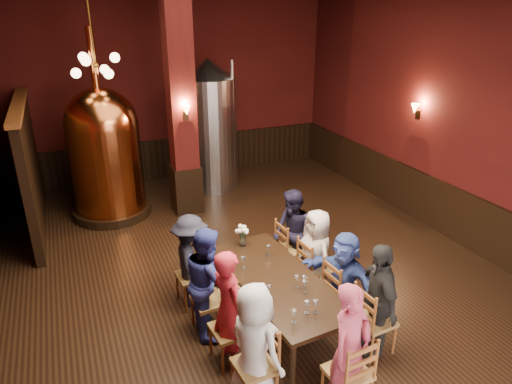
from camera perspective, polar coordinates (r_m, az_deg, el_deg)
name	(u,v)px	position (r m, az deg, el deg)	size (l,w,h in m)	color
room	(250,141)	(6.79, -0.78, 6.40)	(10.00, 10.02, 4.50)	black
wainscot_right	(438,205)	(9.56, 21.76, -1.53)	(0.08, 9.90, 1.00)	black
wainscot_back	(175,157)	(11.84, -10.07, 4.30)	(7.90, 0.08, 1.00)	black
column	(181,106)	(9.29, -9.33, 10.53)	(0.58, 0.58, 4.50)	#48100F
partition	(31,170)	(9.70, -26.33, 2.52)	(0.22, 3.50, 2.40)	black
pendant_cluster	(96,65)	(9.01, -19.41, 14.71)	(0.90, 0.90, 1.70)	#A57226
sconce_wall	(418,111)	(9.56, 19.64, 9.56)	(0.20, 0.20, 0.36)	black
sconce_column	(185,112)	(9.01, -8.82, 9.87)	(0.20, 0.20, 0.36)	black
dining_table	(277,282)	(6.23, 2.64, -11.14)	(1.16, 2.46, 0.75)	black
chair_0	(254,365)	(5.36, -0.20, -20.81)	(0.46, 0.46, 0.92)	brown
person_0	(254,345)	(5.17, -0.20, -18.56)	(0.72, 0.47, 1.48)	silver
chair_1	(229,329)	(5.81, -3.33, -16.75)	(0.46, 0.46, 0.92)	brown
person_1	(229,308)	(5.62, -3.41, -14.27)	(0.56, 0.37, 1.55)	#B01E2E
chair_2	(209,300)	(6.30, -5.86, -13.31)	(0.46, 0.46, 0.92)	brown
person_2	(208,281)	(6.13, -5.97, -10.99)	(0.74, 0.37, 1.53)	navy
chair_3	(192,276)	(6.83, -7.98, -10.31)	(0.46, 0.46, 0.92)	brown
person_3	(191,261)	(6.70, -8.10, -8.52)	(0.92, 0.53, 1.42)	black
chair_4	(375,320)	(6.13, 14.62, -15.18)	(0.46, 0.46, 0.92)	brown
person_4	(377,299)	(5.95, 14.92, -12.83)	(0.90, 0.37, 1.53)	black
chair_5	(342,292)	(6.53, 10.72, -12.16)	(0.46, 0.46, 0.92)	brown
person_5	(343,278)	(6.41, 10.86, -10.53)	(1.26, 0.40, 1.36)	#324896
chair_6	(315,269)	(6.97, 7.40, -9.51)	(0.46, 0.46, 0.92)	brown
person_6	(316,255)	(6.84, 7.50, -7.76)	(0.69, 0.45, 1.41)	#BDB3A7
chair_7	(292,249)	(7.45, 4.49, -7.12)	(0.46, 0.46, 0.92)	brown
person_7	(292,234)	(7.32, 4.56, -5.27)	(0.71, 0.35, 1.47)	black
chair_8	(348,372)	(5.38, 11.39, -21.17)	(0.46, 0.46, 0.92)	brown
person_8	(350,349)	(5.17, 11.66, -18.66)	(0.56, 0.37, 1.55)	#AA3852
copper_kettle	(105,152)	(9.68, -18.33, 4.76)	(1.67, 1.67, 3.75)	black
steel_vessel	(210,126)	(10.75, -5.76, 8.26)	(1.49, 1.49, 3.01)	#B2B2B7
rose_vase	(243,232)	(6.83, -1.68, -5.06)	(0.20, 0.20, 0.34)	white
wine_glass_0	(305,287)	(5.89, 6.13, -11.69)	(0.07, 0.07, 0.17)	white
wine_glass_1	(269,251)	(6.63, 1.60, -7.34)	(0.07, 0.07, 0.17)	white
wine_glass_2	(269,291)	(5.78, 1.68, -12.32)	(0.07, 0.07, 0.17)	white
wine_glass_3	(307,307)	(5.55, 6.39, -14.11)	(0.07, 0.07, 0.17)	white
wine_glass_4	(304,282)	(5.98, 6.06, -11.13)	(0.07, 0.07, 0.17)	white
wine_glass_5	(243,263)	(6.35, -1.58, -8.80)	(0.07, 0.07, 0.17)	white
wine_glass_6	(297,282)	(5.98, 5.14, -11.10)	(0.07, 0.07, 0.17)	white
wine_glass_7	(294,317)	(5.40, 4.78, -15.25)	(0.07, 0.07, 0.17)	white
wine_glass_8	(316,307)	(5.57, 7.48, -14.03)	(0.07, 0.07, 0.17)	white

